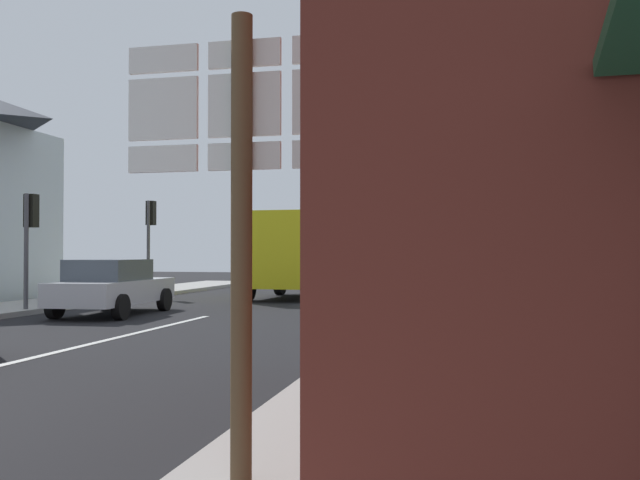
# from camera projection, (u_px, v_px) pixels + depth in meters

# --- Properties ---
(ground_plane) EXTENTS (80.00, 80.00, 0.00)m
(ground_plane) POSITION_uv_depth(u_px,v_px,m) (173.00, 325.00, 15.42)
(ground_plane) COLOR black
(sidewalk_right) EXTENTS (2.72, 44.00, 0.14)m
(sidewalk_right) POSITION_uv_depth(u_px,v_px,m) (434.00, 340.00, 12.15)
(sidewalk_right) COLOR #9E9B96
(sidewalk_right) RESTS_ON ground
(lane_centre_stripe) EXTENTS (0.16, 12.00, 0.01)m
(lane_centre_stripe) POSITION_uv_depth(u_px,v_px,m) (72.00, 348.00, 11.52)
(lane_centre_stripe) COLOR silver
(lane_centre_stripe) RESTS_ON ground
(sedan_far) EXTENTS (2.15, 4.29, 1.47)m
(sedan_far) POSITION_uv_depth(u_px,v_px,m) (112.00, 286.00, 17.84)
(sedan_far) COLOR #B7BABF
(sedan_far) RESTS_ON ground
(delivery_truck) EXTENTS (2.69, 5.10, 3.05)m
(delivery_truck) POSITION_uv_depth(u_px,v_px,m) (292.00, 253.00, 24.31)
(delivery_truck) COLOR yellow
(delivery_truck) RESTS_ON ground
(route_sign_post) EXTENTS (1.66, 0.14, 3.20)m
(route_sign_post) POSITION_uv_depth(u_px,v_px,m) (243.00, 198.00, 4.40)
(route_sign_post) COLOR brown
(route_sign_post) RESTS_ON ground
(traffic_light_far_left) EXTENTS (0.30, 0.49, 3.58)m
(traffic_light_far_left) POSITION_uv_depth(u_px,v_px,m) (150.00, 226.00, 24.98)
(traffic_light_far_left) COLOR #47474C
(traffic_light_far_left) RESTS_ON ground
(traffic_light_near_right) EXTENTS (0.30, 0.49, 3.46)m
(traffic_light_near_right) POSITION_uv_depth(u_px,v_px,m) (393.00, 212.00, 15.26)
(traffic_light_near_right) COLOR #47474C
(traffic_light_near_right) RESTS_ON ground
(traffic_light_near_left) EXTENTS (0.30, 0.49, 3.24)m
(traffic_light_near_left) POSITION_uv_depth(u_px,v_px,m) (30.00, 225.00, 18.17)
(traffic_light_near_left) COLOR #47474C
(traffic_light_near_left) RESTS_ON ground
(traffic_light_far_right) EXTENTS (0.30, 0.49, 3.59)m
(traffic_light_far_right) POSITION_uv_depth(u_px,v_px,m) (420.00, 224.00, 23.18)
(traffic_light_far_right) COLOR #47474C
(traffic_light_far_right) RESTS_ON ground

